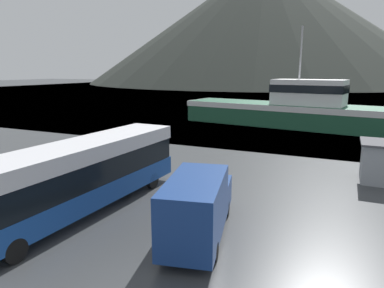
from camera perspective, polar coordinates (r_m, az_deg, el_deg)
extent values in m
plane|color=#3D5160|center=(147.43, 20.46, 8.90)|extent=(240.00, 240.00, 0.00)
cone|color=#2D332D|center=(200.49, 11.89, 19.27)|extent=(185.97, 185.97, 64.14)
cube|color=#194799|center=(17.02, -17.97, -7.74)|extent=(3.11, 12.50, 1.01)
cube|color=black|center=(16.70, -18.21, -4.25)|extent=(3.05, 12.25, 1.15)
cube|color=silver|center=(16.47, -18.43, -1.13)|extent=(3.11, 12.50, 0.72)
cube|color=black|center=(21.42, -6.42, -0.70)|extent=(2.20, 0.17, 1.55)
cylinder|color=black|center=(20.93, -11.70, -5.10)|extent=(0.34, 0.91, 0.90)
cylinder|color=black|center=(19.69, -6.64, -6.04)|extent=(0.34, 0.91, 0.90)
cylinder|color=black|center=(13.90, -27.48, -15.48)|extent=(0.34, 0.91, 0.90)
cube|color=navy|center=(13.11, 0.55, -10.64)|extent=(2.88, 4.73, 2.29)
cube|color=navy|center=(16.19, 2.76, -8.07)|extent=(2.35, 2.27, 1.26)
cube|color=black|center=(14.99, 2.23, -5.57)|extent=(1.67, 0.42, 0.80)
cylinder|color=black|center=(16.34, -0.53, -10.23)|extent=(0.36, 0.73, 0.70)
cylinder|color=black|center=(16.08, 5.77, -10.68)|extent=(0.36, 0.73, 0.70)
cylinder|color=black|center=(12.92, -4.41, -16.69)|extent=(0.36, 0.73, 0.70)
cylinder|color=black|center=(12.60, 3.75, -17.50)|extent=(0.36, 0.73, 0.70)
cube|color=#1E5138|center=(42.92, 15.43, 4.72)|extent=(25.22, 9.43, 2.64)
cube|color=white|center=(42.81, 15.51, 6.04)|extent=(25.47, 9.52, 0.66)
cube|color=white|center=(42.01, 18.88, 8.16)|extent=(8.40, 5.17, 2.90)
cube|color=black|center=(41.98, 18.92, 8.75)|extent=(8.58, 5.31, 0.87)
cylinder|color=#B2B2B7|center=(42.28, 17.70, 14.24)|extent=(0.20, 0.20, 5.91)
cube|color=#287F3D|center=(20.85, -26.84, -6.25)|extent=(1.21, 1.01, 0.92)
cube|color=#226C34|center=(20.71, -26.97, -4.91)|extent=(1.33, 1.11, 0.10)
cube|color=maroon|center=(47.76, 16.69, 4.28)|extent=(6.73, 5.03, 0.84)
cylinder|color=black|center=(31.70, -11.94, 0.38)|extent=(0.28, 0.28, 0.46)
sphere|color=black|center=(31.63, -11.97, 0.94)|extent=(0.32, 0.32, 0.32)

